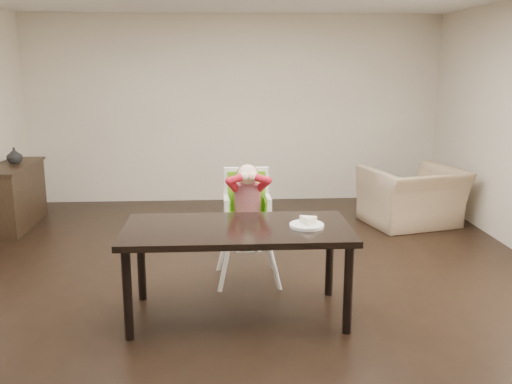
{
  "coord_description": "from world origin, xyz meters",
  "views": [
    {
      "loc": [
        -0.2,
        -4.87,
        2.02
      ],
      "look_at": [
        0.1,
        0.02,
        0.9
      ],
      "focal_mm": 40.0,
      "sensor_mm": 36.0,
      "label": 1
    }
  ],
  "objects_px": {
    "dining_table": "(237,236)",
    "armchair": "(413,187)",
    "sideboard": "(15,196)",
    "high_chair": "(247,199)"
  },
  "relations": [
    {
      "from": "dining_table",
      "to": "armchair",
      "type": "height_order",
      "value": "armchair"
    },
    {
      "from": "armchair",
      "to": "sideboard",
      "type": "xyz_separation_m",
      "value": [
        -4.98,
        0.22,
        -0.09
      ]
    },
    {
      "from": "dining_table",
      "to": "sideboard",
      "type": "height_order",
      "value": "sideboard"
    },
    {
      "from": "dining_table",
      "to": "high_chair",
      "type": "distance_m",
      "value": 0.82
    },
    {
      "from": "dining_table",
      "to": "sideboard",
      "type": "bearing_deg",
      "value": 134.44
    },
    {
      "from": "dining_table",
      "to": "high_chair",
      "type": "xyz_separation_m",
      "value": [
        0.12,
        0.8,
        0.11
      ]
    },
    {
      "from": "armchair",
      "to": "sideboard",
      "type": "bearing_deg",
      "value": -17.25
    },
    {
      "from": "armchair",
      "to": "dining_table",
      "type": "bearing_deg",
      "value": 33.19
    },
    {
      "from": "dining_table",
      "to": "armchair",
      "type": "bearing_deg",
      "value": 47.93
    },
    {
      "from": "dining_table",
      "to": "high_chair",
      "type": "height_order",
      "value": "high_chair"
    }
  ]
}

